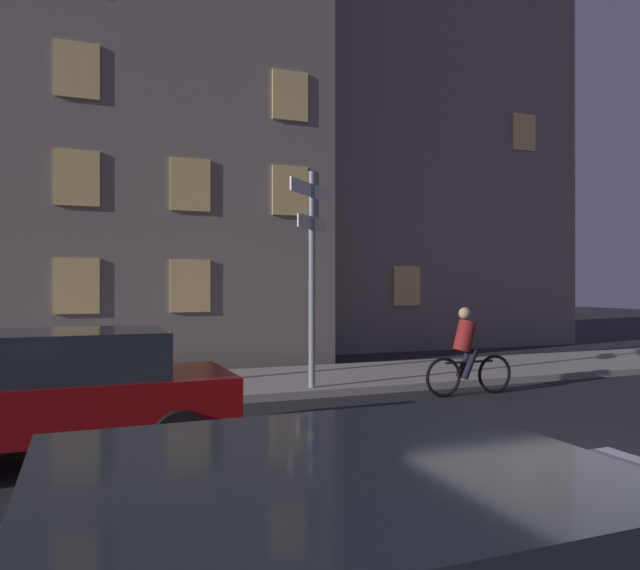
# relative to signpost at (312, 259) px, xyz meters

# --- Properties ---
(ground_plane) EXTENTS (80.00, 80.00, 0.00)m
(ground_plane) POSITION_rel_signpost_xyz_m (0.48, -5.95, -2.49)
(ground_plane) COLOR #232326
(sidewalk_kerb) EXTENTS (40.00, 3.22, 0.14)m
(sidewalk_kerb) POSITION_rel_signpost_xyz_m (0.48, 1.28, -2.42)
(sidewalk_kerb) COLOR gray
(sidewalk_kerb) RESTS_ON ground_plane
(signpost) EXTENTS (1.25, 1.25, 3.96)m
(signpost) POSITION_rel_signpost_xyz_m (0.00, 0.00, 0.00)
(signpost) COLOR gray
(signpost) RESTS_ON sidewalk_kerb
(car_near_right) EXTENTS (4.33, 1.98, 1.48)m
(car_near_right) POSITION_rel_signpost_xyz_m (-4.19, -2.79, -1.72)
(car_near_right) COLOR maroon
(car_near_right) RESTS_ON ground_plane
(cyclist) EXTENTS (1.82, 0.33, 1.61)m
(cyclist) POSITION_rel_signpost_xyz_m (2.63, -1.06, -1.74)
(cyclist) COLOR black
(cyclist) RESTS_ON ground_plane
(building_left_block) EXTENTS (11.98, 7.15, 16.87)m
(building_left_block) POSITION_rel_signpost_xyz_m (-4.05, 7.10, 5.94)
(building_left_block) COLOR slate
(building_left_block) RESTS_ON ground_plane
(building_right_block) EXTENTS (13.18, 6.37, 18.22)m
(building_right_block) POSITION_rel_signpost_xyz_m (5.17, 8.85, 6.62)
(building_right_block) COLOR slate
(building_right_block) RESTS_ON ground_plane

